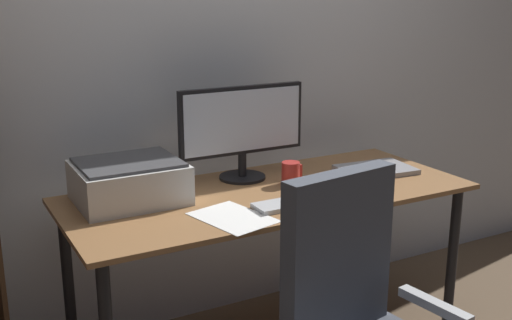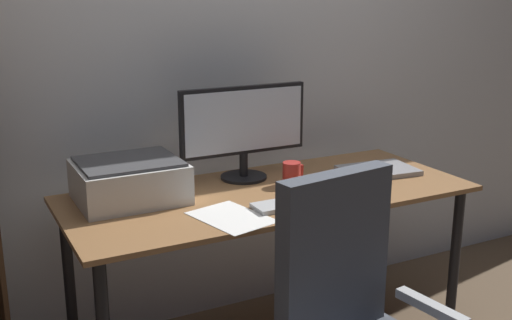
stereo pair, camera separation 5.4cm
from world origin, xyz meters
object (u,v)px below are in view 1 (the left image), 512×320
(monitor, at_px, (242,126))
(laptop, at_px, (376,170))
(desk, at_px, (269,210))
(keyboard, at_px, (291,203))
(coffee_mug, at_px, (291,173))
(printer, at_px, (129,181))
(mouse, at_px, (336,191))

(monitor, distance_m, laptop, 0.64)
(monitor, bearing_deg, desk, -86.39)
(keyboard, distance_m, coffee_mug, 0.28)
(printer, bearing_deg, monitor, 6.37)
(coffee_mug, bearing_deg, keyboard, -121.51)
(monitor, height_order, mouse, monitor)
(mouse, xyz_separation_m, laptop, (0.34, 0.18, -0.01))
(desk, relative_size, laptop, 5.15)
(printer, bearing_deg, keyboard, -33.52)
(keyboard, xyz_separation_m, laptop, (0.57, 0.20, 0.00))
(mouse, bearing_deg, desk, 156.02)
(desk, distance_m, coffee_mug, 0.19)
(coffee_mug, distance_m, printer, 0.67)
(mouse, bearing_deg, coffee_mug, 127.06)
(laptop, distance_m, printer, 1.10)
(monitor, xyz_separation_m, keyboard, (-0.00, -0.40, -0.22))
(keyboard, height_order, mouse, mouse)
(monitor, relative_size, keyboard, 1.97)
(keyboard, bearing_deg, monitor, 90.00)
(desk, distance_m, keyboard, 0.22)
(keyboard, bearing_deg, coffee_mug, 58.82)
(laptop, relative_size, printer, 0.80)
(monitor, relative_size, coffee_mug, 5.99)
(laptop, height_order, printer, printer)
(desk, height_order, printer, printer)
(desk, relative_size, keyboard, 5.68)
(desk, distance_m, laptop, 0.56)
(monitor, xyz_separation_m, printer, (-0.52, -0.06, -0.15))
(mouse, distance_m, laptop, 0.38)
(printer, bearing_deg, mouse, -22.92)
(coffee_mug, relative_size, printer, 0.24)
(monitor, bearing_deg, coffee_mug, -50.13)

